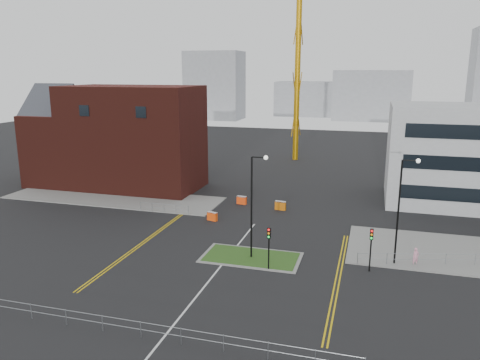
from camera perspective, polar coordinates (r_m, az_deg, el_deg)
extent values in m
plane|color=black|center=(35.21, -5.29, -13.92)|extent=(200.00, 200.00, 0.00)
cube|color=slate|center=(62.19, -15.19, -2.11)|extent=(28.00, 8.00, 0.12)
cube|color=slate|center=(41.54, 1.38, -9.41)|extent=(8.60, 4.60, 0.08)
cube|color=#264818|center=(41.53, 1.38, -9.39)|extent=(8.00, 4.00, 0.12)
cube|color=#451711|center=(65.90, -12.87, 5.04)|extent=(18.00, 10.00, 14.00)
cube|color=black|center=(63.31, -18.46, 8.02)|extent=(1.40, 0.10, 1.40)
cube|color=black|center=(59.17, -11.99, 8.09)|extent=(1.40, 0.10, 1.40)
cube|color=#451711|center=(72.71, -21.12, 3.63)|extent=(6.00, 10.00, 10.00)
cube|color=#2D3038|center=(72.12, -21.46, 7.55)|extent=(6.40, 8.49, 8.49)
cylinder|color=#BA800A|center=(85.20, 7.06, 14.18)|extent=(1.00, 1.00, 35.09)
cylinder|color=black|center=(40.03, 1.41, -3.51)|extent=(0.16, 0.16, 9.00)
cylinder|color=black|center=(38.82, 2.31, 2.79)|extent=(1.20, 0.10, 0.10)
sphere|color=silver|center=(38.69, 3.17, 2.74)|extent=(0.36, 0.36, 0.36)
cylinder|color=black|center=(40.83, 18.71, -3.90)|extent=(0.16, 0.16, 9.00)
cylinder|color=black|center=(39.83, 20.05, 2.25)|extent=(1.20, 0.10, 0.10)
sphere|color=silver|center=(39.88, 20.91, 2.20)|extent=(0.36, 0.36, 0.36)
cylinder|color=black|center=(38.75, 3.52, -8.82)|extent=(0.12, 0.12, 3.00)
cube|color=black|center=(38.15, 3.56, -6.45)|extent=(0.28, 0.22, 0.90)
sphere|color=red|center=(37.93, 3.52, -6.09)|extent=(0.18, 0.18, 0.18)
sphere|color=orange|center=(38.03, 3.52, -6.52)|extent=(0.18, 0.18, 0.18)
sphere|color=#0CCC33|center=(38.13, 3.51, -6.94)|extent=(0.18, 0.18, 0.18)
cylinder|color=black|center=(39.84, 15.60, -8.67)|extent=(0.12, 0.12, 3.00)
cube|color=black|center=(39.25, 15.76, -6.37)|extent=(0.28, 0.22, 0.90)
sphere|color=red|center=(39.03, 15.78, -6.02)|extent=(0.18, 0.18, 0.18)
sphere|color=orange|center=(39.13, 15.75, -6.43)|extent=(0.18, 0.18, 0.18)
sphere|color=#0CCC33|center=(39.23, 15.73, -6.84)|extent=(0.18, 0.18, 0.18)
cylinder|color=gray|center=(29.90, -9.69, -17.06)|extent=(24.00, 0.04, 0.04)
cylinder|color=gray|center=(30.16, -9.65, -17.88)|extent=(24.00, 0.04, 0.04)
cylinder|color=gray|center=(54.37, -9.26, -2.93)|extent=(6.00, 0.04, 0.04)
cylinder|color=gray|center=(54.51, -9.24, -3.43)|extent=(6.00, 0.04, 0.04)
cylinder|color=gray|center=(55.82, -12.04, -3.16)|extent=(0.05, 0.05, 1.10)
cylinder|color=gray|center=(53.33, -6.32, -3.71)|extent=(0.05, 0.05, 1.10)
cylinder|color=gray|center=(44.17, 26.82, -8.09)|extent=(19.01, 5.04, 0.04)
cylinder|color=gray|center=(44.34, 26.75, -8.69)|extent=(19.01, 5.04, 0.04)
cylinder|color=gray|center=(41.13, 14.13, -9.30)|extent=(0.05, 0.05, 1.10)
cube|color=silver|center=(36.88, -4.14, -12.57)|extent=(0.15, 30.00, 0.01)
cube|color=gold|center=(47.03, -11.15, -6.95)|extent=(0.12, 24.00, 0.01)
cube|color=gold|center=(46.90, -10.83, -6.99)|extent=(0.12, 24.00, 0.01)
cube|color=gold|center=(38.65, 11.64, -11.56)|extent=(0.12, 20.00, 0.01)
cube|color=gold|center=(38.63, 12.09, -11.60)|extent=(0.12, 20.00, 0.01)
cube|color=gray|center=(157.86, -3.10, 11.42)|extent=(18.00, 12.00, 22.00)
cube|color=gray|center=(159.30, 15.69, 9.89)|extent=(24.00, 12.00, 16.00)
cube|color=gray|center=(170.52, 9.56, 9.71)|extent=(30.00, 12.00, 12.00)
imported|color=pink|center=(42.37, 20.63, -8.75)|extent=(0.68, 0.61, 1.57)
cube|color=#FF4B0E|center=(51.26, -3.40, -4.44)|extent=(1.21, 0.68, 0.96)
cube|color=silver|center=(51.13, -3.41, -3.98)|extent=(1.21, 0.68, 0.11)
cube|color=#FE420E|center=(57.34, 0.21, -2.47)|extent=(1.23, 0.54, 0.99)
cube|color=silver|center=(57.22, 0.21, -2.04)|extent=(1.23, 0.54, 0.12)
cube|color=#D2640B|center=(55.18, 4.95, -3.13)|extent=(1.29, 0.53, 1.05)
cube|color=silver|center=(55.05, 4.96, -2.65)|extent=(1.29, 0.53, 0.13)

